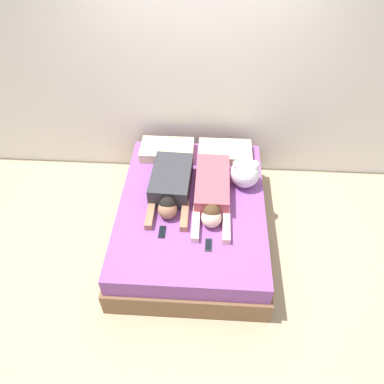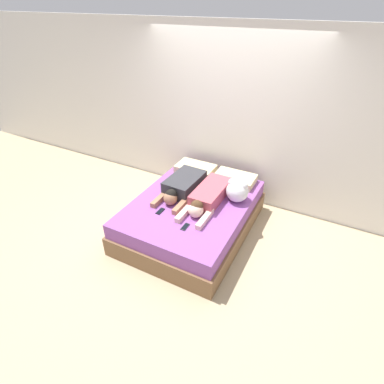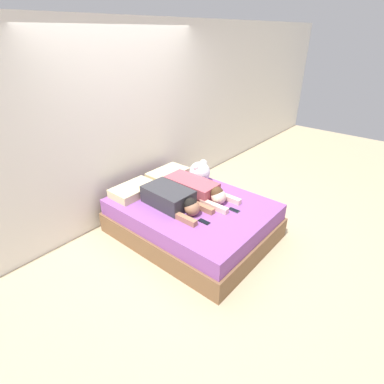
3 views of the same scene
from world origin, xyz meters
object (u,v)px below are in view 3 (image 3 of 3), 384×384
person_right (198,189)px  cell_phone_right (234,210)px  pillow_head_left (134,190)px  pillow_head_right (168,174)px  plush_toy (200,172)px  person_left (173,199)px  cell_phone_left (204,222)px  bed (192,218)px

person_right → cell_phone_right: bearing=-91.7°
pillow_head_left → pillow_head_right: same height
pillow_head_left → person_right: size_ratio=0.57×
person_right → plush_toy: bearing=35.6°
person_left → pillow_head_right: bearing=48.5°
person_right → cell_phone_right: person_right is taller
cell_phone_left → pillow_head_right: bearing=63.0°
cell_phone_left → plush_toy: bearing=41.7°
person_left → person_right: 0.43m
bed → pillow_head_left: size_ratio=3.32×
bed → pillow_head_right: size_ratio=3.32×
bed → cell_phone_left: (-0.26, -0.40, 0.25)m
pillow_head_right → cell_phone_left: (-0.58, -1.15, -0.05)m
cell_phone_right → plush_toy: size_ratio=0.45×
pillow_head_left → cell_phone_left: pillow_head_left is taller
cell_phone_left → plush_toy: size_ratio=0.45×
person_right → bed: bearing=-162.0°
pillow_head_left → plush_toy: size_ratio=1.88×
person_right → pillow_head_left: bearing=127.6°
bed → person_right: size_ratio=1.89×
cell_phone_left → cell_phone_right: size_ratio=1.00×
plush_toy → cell_phone_right: bearing=-112.9°
pillow_head_right → cell_phone_left: 1.29m
pillow_head_right → person_left: (-0.55, -0.62, 0.05)m
pillow_head_left → plush_toy: (0.86, -0.45, 0.10)m
person_left → person_right: person_right is taller
person_right → cell_phone_left: size_ratio=7.41×
pillow_head_left → person_right: (0.53, -0.68, 0.04)m
cell_phone_right → pillow_head_right: bearing=83.3°
pillow_head_right → person_left: person_left is taller
person_left → cell_phone_right: (0.40, -0.65, -0.10)m
pillow_head_right → plush_toy: plush_toy is taller
pillow_head_right → plush_toy: size_ratio=1.88×
bed → person_right: bearing=18.0°
person_left → cell_phone_left: person_left is taller
pillow_head_right → person_left: bearing=-131.5°
person_left → plush_toy: size_ratio=2.87×
pillow_head_right → plush_toy: (0.20, -0.45, 0.10)m
bed → cell_phone_right: 0.61m
pillow_head_right → person_right: person_right is taller
pillow_head_right → cell_phone_left: pillow_head_right is taller
person_left → cell_phone_left: size_ratio=6.42×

